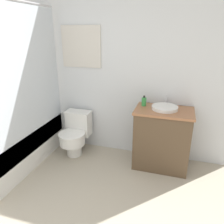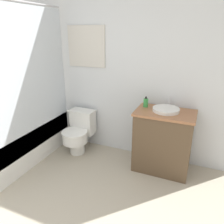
# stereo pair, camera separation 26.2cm
# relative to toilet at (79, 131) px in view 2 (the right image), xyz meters

# --- Properties ---
(wall_back) EXTENTS (3.46, 0.07, 2.50)m
(wall_back) POSITION_rel_toilet_xyz_m (0.32, 0.29, 0.94)
(wall_back) COLOR silver
(wall_back) RESTS_ON ground_plane
(shower_area) EXTENTS (0.57, 1.51, 1.98)m
(shower_area) POSITION_rel_toilet_xyz_m (-0.60, -0.49, -0.00)
(shower_area) COLOR white
(shower_area) RESTS_ON ground_plane
(toilet) EXTENTS (0.36, 0.52, 0.60)m
(toilet) POSITION_rel_toilet_xyz_m (0.00, 0.00, 0.00)
(toilet) COLOR white
(toilet) RESTS_ON ground_plane
(vanity) EXTENTS (0.70, 0.46, 0.78)m
(vanity) POSITION_rel_toilet_xyz_m (1.20, 0.02, 0.08)
(vanity) COLOR brown
(vanity) RESTS_ON ground_plane
(sink) EXTENTS (0.32, 0.35, 0.13)m
(sink) POSITION_rel_toilet_xyz_m (1.20, 0.05, 0.49)
(sink) COLOR white
(sink) RESTS_ON vanity
(soap_bottle) EXTENTS (0.06, 0.06, 0.13)m
(soap_bottle) POSITION_rel_toilet_xyz_m (0.94, 0.11, 0.53)
(soap_bottle) COLOR green
(soap_bottle) RESTS_ON vanity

